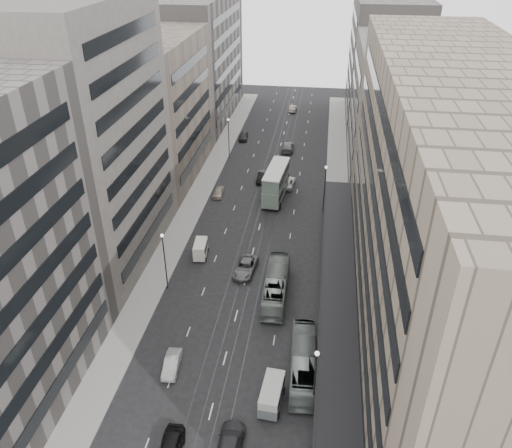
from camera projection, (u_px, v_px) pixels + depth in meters
The scene contains 27 objects.
ground at pixel (223, 365), 53.38m from camera, with size 220.00×220.00×0.00m, color black.
sidewalk_right at pixel (337, 206), 83.80m from camera, with size 4.00×125.00×0.15m, color gray.
sidewalk_left at pixel (198, 197), 86.69m from camera, with size 4.00×125.00×0.15m, color gray.
department_store at pixel (444, 222), 49.96m from camera, with size 19.20×60.00×30.00m.
building_right_mid at pixel (396, 112), 88.89m from camera, with size 15.00×28.00×24.00m, color #514C46.
building_right_far at pixel (384, 62), 113.39m from camera, with size 15.00×32.00×28.00m, color #645E5A.
building_left_b at pixel (82, 140), 63.43m from camera, with size 15.00×26.00×34.00m, color #514C46.
building_left_c at pixel (153, 109), 88.70m from camera, with size 15.00×28.00×25.00m, color #6F6556.
building_left_d at pixel (197, 59), 116.01m from camera, with size 15.00×38.00×28.00m, color #645E5A.
lamp_right_near at pixel (315, 377), 45.29m from camera, with size 0.44×0.44×8.32m.
lamp_right_far at pixel (325, 184), 79.33m from camera, with size 0.44×0.44×8.32m.
lamp_left_near at pixel (164, 255), 62.09m from camera, with size 0.44×0.44×8.32m.
lamp_left_far at pixel (229, 134), 98.67m from camera, with size 0.44×0.44×8.32m.
bus_near at pixel (303, 363), 51.66m from camera, with size 2.57×10.99×3.06m, color slate.
bus_far at pixel (276, 285), 62.69m from camera, with size 2.71×11.58×3.23m, color gray.
double_decker at pixel (276, 182), 84.77m from camera, with size 3.95×10.55×5.65m.
vw_microbus at pixel (272, 394), 48.39m from camera, with size 2.38×4.68×2.45m.
panel_van at pixel (201, 249), 70.40m from camera, with size 2.11×3.83×2.32m.
sedan_1 at pixel (172, 364), 52.60m from camera, with size 1.48×4.25×1.40m, color #BCBCB7.
sedan_2 at pixel (245, 267), 67.45m from camera, with size 2.62×5.67×1.58m, color slate.
sedan_3 at pixel (230, 444), 44.28m from camera, with size 2.28×5.61×1.63m, color #27272A.
sedan_4 at pixel (218, 192), 86.79m from camera, with size 1.60×3.98×1.35m, color #B1A293.
sedan_5 at pixel (262, 177), 91.89m from camera, with size 1.63×4.67×1.54m, color black.
sedan_6 at pixel (287, 182), 89.93m from camera, with size 2.55×5.53×1.54m, color white.
sedan_7 at pixel (288, 147), 104.36m from camera, with size 2.38×5.85×1.70m, color #5F5F62.
sedan_8 at pixel (244, 136), 109.94m from camera, with size 1.82×4.52×1.54m, color #272729.
sedan_9 at pixel (293, 108), 126.84m from camera, with size 1.61×4.61×1.52m, color #AB9D8E.
Camera 1 is at (8.82, -37.25, 40.31)m, focal length 35.00 mm.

